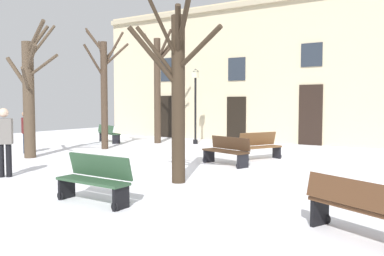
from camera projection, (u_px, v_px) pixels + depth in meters
ground_plane at (159, 170)px, 11.00m from camera, size 31.88×31.88×0.00m
building_facade at (273, 69)px, 18.56m from camera, size 19.93×0.60×6.92m
tree_left_of_center at (158, 84)px, 18.30m from camera, size 1.71×0.90×5.30m
tree_right_of_center at (29, 92)px, 13.31m from camera, size 2.29×2.06×4.70m
tree_center at (177, 87)px, 9.00m from camera, size 2.37×1.40×4.23m
tree_foreground at (104, 86)px, 16.01m from camera, size 1.55×2.37×5.05m
streetlamp at (195, 98)px, 17.96m from camera, size 0.30×0.30×3.48m
bench_near_center_tree at (226, 151)px, 11.85m from camera, size 1.67×0.99×0.86m
bench_near_lamp at (260, 146)px, 13.00m from camera, size 1.11×1.56×0.91m
bench_by_litter_bin at (95, 179)px, 7.30m from camera, size 1.63×0.52×0.90m
bench_back_to_back_left at (108, 133)px, 18.76m from camera, size 1.79×1.13×0.85m
bench_back_to_back_right at (359, 208)px, 5.33m from camera, size 1.57×1.07×0.85m
person_by_shop_door at (4, 139)px, 9.86m from camera, size 0.43×0.42×1.75m
person_strolling at (25, 130)px, 14.57m from camera, size 0.44×0.38×1.58m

